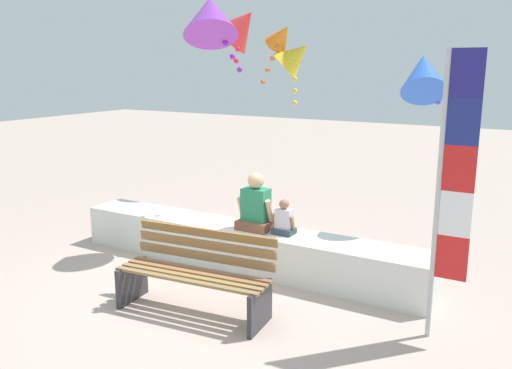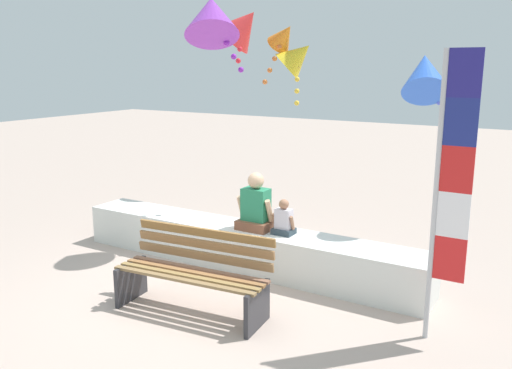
% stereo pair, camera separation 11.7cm
% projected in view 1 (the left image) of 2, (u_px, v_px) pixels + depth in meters
% --- Properties ---
extents(ground_plane, '(40.00, 40.00, 0.00)m').
position_uv_depth(ground_plane, '(193.00, 297.00, 6.25)').
color(ground_plane, '#B59F92').
extents(seawall_ledge, '(5.03, 0.64, 0.56)m').
position_uv_depth(seawall_ledge, '(243.00, 247.00, 7.15)').
color(seawall_ledge, silver).
rests_on(seawall_ledge, ground).
extents(park_bench, '(1.77, 0.77, 0.88)m').
position_uv_depth(park_bench, '(196.00, 274.00, 5.82)').
color(park_bench, olive).
rests_on(park_bench, ground).
extents(person_adult, '(0.49, 0.36, 0.76)m').
position_uv_depth(person_adult, '(256.00, 207.00, 6.93)').
color(person_adult, brown).
rests_on(person_adult, seawall_ledge).
extents(person_child, '(0.30, 0.22, 0.46)m').
position_uv_depth(person_child, '(284.00, 220.00, 6.75)').
color(person_child, '#2A3942').
rests_on(person_child, seawall_ledge).
extents(flag_banner, '(0.34, 0.05, 2.81)m').
position_uv_depth(flag_banner, '(450.00, 182.00, 4.95)').
color(flag_banner, '#B7B7BC').
rests_on(flag_banner, ground).
extents(kite_purple, '(1.17, 1.22, 1.21)m').
position_uv_depth(kite_purple, '(210.00, 16.00, 7.31)').
color(kite_purple, purple).
extents(kite_yellow, '(0.89, 0.80, 1.12)m').
position_uv_depth(kite_yellow, '(295.00, 57.00, 8.55)').
color(kite_yellow, yellow).
extents(kite_red, '(1.03, 0.90, 1.01)m').
position_uv_depth(kite_red, '(240.00, 26.00, 8.46)').
color(kite_red, red).
extents(kite_orange, '(0.66, 0.69, 1.04)m').
position_uv_depth(kite_orange, '(281.00, 37.00, 8.51)').
color(kite_orange, orange).
extents(kite_blue, '(0.83, 0.97, 1.17)m').
position_uv_depth(kite_blue, '(424.00, 74.00, 6.82)').
color(kite_blue, blue).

